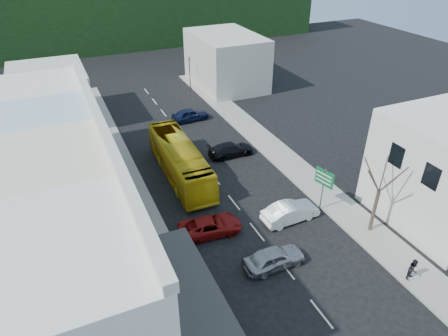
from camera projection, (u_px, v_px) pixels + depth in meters
ground at (257, 232)px, 29.54m from camera, size 120.00×120.00×0.00m
sidewalk_left at (127, 185)px, 34.69m from camera, size 3.00×52.00×0.15m
sidewalk_right at (276, 151)px, 39.91m from camera, size 3.00×52.00×0.15m
shopfront_row at (62, 191)px, 27.01m from camera, size 8.25×30.00×8.00m
distant_block_left at (51, 96)px, 44.86m from camera, size 8.00×10.00×6.00m
distant_block_right at (226, 60)px, 54.93m from camera, size 8.00×12.00×7.00m
hillside at (91, 3)px, 76.28m from camera, size 80.00×26.00×14.00m
bus at (180, 161)px, 35.38m from camera, size 2.73×11.65×3.10m
car_silver at (274, 258)px, 26.23m from camera, size 4.41×1.82×1.40m
car_white at (290, 212)px, 30.39m from camera, size 4.47×1.97×1.40m
car_red at (210, 225)px, 29.08m from camera, size 4.75×2.30×1.40m
car_black_near at (231, 149)px, 39.00m from camera, size 4.51×1.87×1.40m
car_navy_mid at (190, 115)px, 46.02m from camera, size 4.49×2.02×1.40m
pedestrian_left at (145, 217)px, 29.45m from camera, size 0.50×0.66×1.70m
pedestrian_right at (414, 268)px, 25.05m from camera, size 0.79×0.62×1.70m
direction_sign at (322, 190)px, 30.81m from camera, size 1.00×1.80×3.80m
street_tree at (379, 192)px, 27.81m from camera, size 3.85×3.85×7.07m
traffic_signal at (190, 73)px, 54.11m from camera, size 0.48×0.91×4.46m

